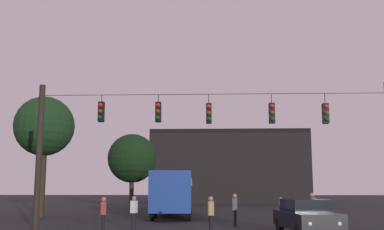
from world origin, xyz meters
name	(u,v)px	position (x,y,z in m)	size (l,w,h in m)	color
ground_plane	(212,220)	(0.00, 24.50, 0.00)	(168.00, 168.00, 0.00)	black
overhead_signal_span	(213,142)	(0.00, 16.90, 4.11)	(16.61, 0.44, 6.88)	black
city_bus	(174,189)	(-2.69, 28.17, 1.87)	(2.90, 11.08, 3.00)	navy
car_near_right	(306,216)	(3.94, 15.71, 0.80)	(2.28, 4.48, 1.52)	black
pedestrian_crossing_left	(103,212)	(-5.02, 16.86, 0.88)	(0.31, 0.40, 1.58)	black
pedestrian_crossing_center	(134,211)	(-3.83, 18.16, 0.89)	(0.32, 0.41, 1.59)	black
pedestrian_crossing_right	(211,213)	(-0.11, 16.17, 0.92)	(0.28, 0.39, 1.63)	black
pedestrian_near_bus	(313,207)	(5.17, 20.00, 0.98)	(0.27, 0.38, 1.73)	black
pedestrian_trailing	(281,211)	(3.48, 19.57, 0.84)	(0.24, 0.36, 1.50)	black
pedestrian_far_side	(235,208)	(1.17, 20.12, 0.95)	(0.28, 0.38, 1.68)	black
corner_building	(228,168)	(2.32, 56.18, 4.49)	(19.48, 10.95, 8.99)	black
tree_left_silhouette	(132,158)	(-7.34, 38.08, 4.63)	(4.53, 4.53, 6.92)	#2D2116
tree_behind_building	(44,127)	(-11.70, 27.01, 6.16)	(4.16, 4.16, 8.32)	#2D2116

